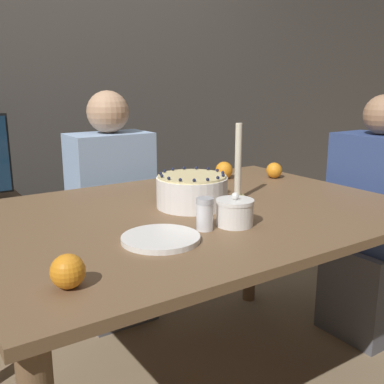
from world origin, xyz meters
name	(u,v)px	position (x,y,z in m)	size (l,w,h in m)	color
wall_behind	(62,69)	(0.00, 1.40, 1.30)	(8.00, 0.05, 2.60)	#4C4742
dining_table	(195,235)	(0.00, 0.00, 0.67)	(1.55, 1.11, 0.77)	brown
cake	(192,191)	(0.01, 0.04, 0.83)	(0.26, 0.26, 0.13)	white
sugar_bowl	(235,212)	(0.00, -0.23, 0.81)	(0.12, 0.12, 0.11)	white
sugar_shaker	(205,214)	(-0.11, -0.21, 0.82)	(0.06, 0.06, 0.10)	white
plate_stack	(161,238)	(-0.27, -0.23, 0.78)	(0.23, 0.23, 0.02)	white
candle	(238,169)	(0.22, 0.02, 0.89)	(0.06, 0.06, 0.30)	tan
cup	(215,186)	(0.19, 0.13, 0.81)	(0.07, 0.07, 0.08)	#993D33
orange_fruit_0	(68,271)	(-0.60, -0.38, 0.81)	(0.08, 0.08, 0.08)	orange
orange_fruit_1	(224,170)	(0.42, 0.37, 0.81)	(0.08, 0.08, 0.08)	orange
orange_fruit_2	(274,170)	(0.63, 0.25, 0.81)	(0.08, 0.08, 0.08)	orange
person_man_blue_shirt	(112,223)	(0.00, 0.76, 0.51)	(0.40, 0.34, 1.18)	#595960
person_woman_floral	(372,236)	(0.97, -0.08, 0.50)	(0.34, 0.40, 1.17)	#595960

